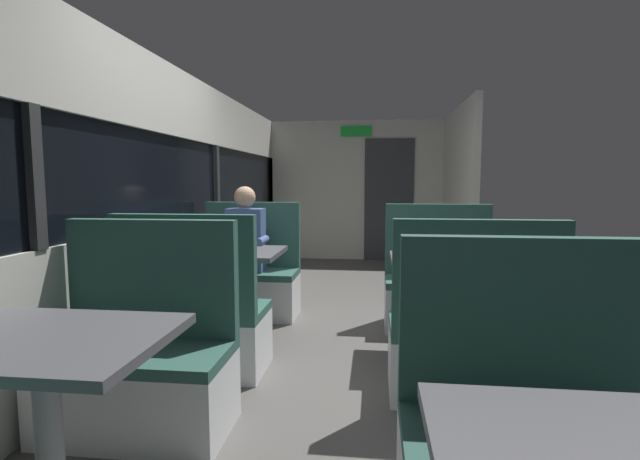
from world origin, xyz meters
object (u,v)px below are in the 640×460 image
bench_front_aisle_facing_entry (535,458)px  seated_passenger (247,262)px  bench_mid_window_facing_end (195,325)px  bench_mid_window_facing_entry (249,282)px  dining_table_near_window (44,362)px  bench_rear_aisle_facing_entry (439,291)px  coffee_cup_primary (229,244)px  dining_table_mid_window (226,262)px  bench_rear_aisle_facing_end (470,345)px  dining_table_rear_aisle (452,272)px  bench_near_window_facing_entry (141,368)px

bench_front_aisle_facing_entry → seated_passenger: size_ratio=0.87×
bench_mid_window_facing_end → bench_mid_window_facing_entry: same height
dining_table_near_window → bench_rear_aisle_facing_entry: bearing=56.0°
coffee_cup_primary → dining_table_mid_window: bearing=-102.6°
dining_table_mid_window → bench_mid_window_facing_end: (0.00, -0.70, -0.31)m
bench_rear_aisle_facing_end → seated_passenger: (-1.79, 1.53, 0.21)m
dining_table_near_window → bench_rear_aisle_facing_entry: bench_rear_aisle_facing_entry is taller
coffee_cup_primary → bench_front_aisle_facing_entry: bearing=-49.8°
bench_front_aisle_facing_entry → dining_table_rear_aisle: size_ratio=1.22×
bench_mid_window_facing_entry → bench_front_aisle_facing_entry: bearing=-57.0°
bench_front_aisle_facing_entry → dining_table_rear_aisle: 1.88m
bench_near_window_facing_entry → bench_mid_window_facing_end: 0.75m
dining_table_mid_window → bench_mid_window_facing_end: size_ratio=0.82×
bench_front_aisle_facing_entry → coffee_cup_primary: (-1.78, 2.11, 0.46)m
bench_mid_window_facing_entry → bench_mid_window_facing_end: bearing=-90.0°
bench_front_aisle_facing_entry → seated_passenger: bearing=123.8°
bench_near_window_facing_entry → seated_passenger: size_ratio=0.87×
bench_rear_aisle_facing_end → seated_passenger: 2.36m
bench_rear_aisle_facing_entry → bench_mid_window_facing_end: bearing=-146.2°
bench_mid_window_facing_end → bench_rear_aisle_facing_entry: (1.79, 1.20, 0.00)m
dining_table_rear_aisle → coffee_cup_primary: 1.80m
bench_near_window_facing_entry → bench_mid_window_facing_entry: 2.15m
dining_table_mid_window → dining_table_rear_aisle: size_ratio=1.00×
bench_front_aisle_facing_entry → seated_passenger: seated_passenger is taller
bench_front_aisle_facing_entry → bench_near_window_facing_entry: bearing=161.5°
dining_table_rear_aisle → bench_near_window_facing_entry: bearing=-145.0°
bench_near_window_facing_entry → bench_front_aisle_facing_entry: bearing=-18.5°
dining_table_mid_window → bench_rear_aisle_facing_end: bench_rear_aisle_facing_end is taller
bench_mid_window_facing_end → seated_passenger: size_ratio=0.87×
bench_mid_window_facing_end → dining_table_rear_aisle: size_ratio=1.22×
bench_rear_aisle_facing_entry → coffee_cup_primary: (-1.78, -0.44, 0.46)m
bench_mid_window_facing_end → bench_rear_aisle_facing_end: 1.80m
bench_rear_aisle_facing_entry → dining_table_near_window: bearing=-124.0°
bench_near_window_facing_entry → dining_table_mid_window: bench_near_window_facing_entry is taller
bench_mid_window_facing_end → bench_rear_aisle_facing_end: bearing=-6.4°
bench_mid_window_facing_end → dining_table_rear_aisle: bearing=15.6°
bench_mid_window_facing_end → bench_near_window_facing_entry: bearing=-90.0°
seated_passenger → bench_mid_window_facing_entry: bearing=90.0°
bench_near_window_facing_entry → dining_table_rear_aisle: bearing=35.0°
bench_front_aisle_facing_entry → bench_mid_window_facing_entry: bearing=123.0°
bench_near_window_facing_entry → dining_table_mid_window: size_ratio=1.22×
bench_near_window_facing_entry → coffee_cup_primary: bench_near_window_facing_entry is taller
seated_passenger → coffee_cup_primary: (0.01, -0.57, 0.25)m
bench_mid_window_facing_end → coffee_cup_primary: size_ratio=12.22×
bench_mid_window_facing_entry → coffee_cup_primary: size_ratio=12.22×
dining_table_rear_aisle → coffee_cup_primary: coffee_cup_primary is taller
bench_front_aisle_facing_entry → seated_passenger: 3.23m
bench_mid_window_facing_end → bench_rear_aisle_facing_entry: same height
dining_table_near_window → dining_table_rear_aisle: 2.65m
dining_table_rear_aisle → bench_mid_window_facing_end: bearing=-164.4°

